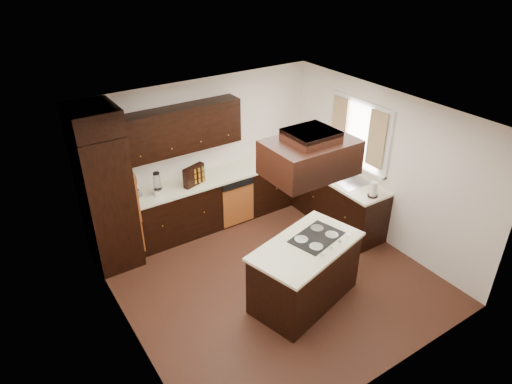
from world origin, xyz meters
TOP-DOWN VIEW (x-y plane):
  - floor at (0.00, 0.00)m, footprint 4.20×4.20m
  - ceiling at (0.00, 0.00)m, footprint 4.20×4.20m
  - wall_back at (0.00, 2.11)m, footprint 4.20×0.02m
  - wall_front at (0.00, -2.11)m, footprint 4.20×0.02m
  - wall_left at (-2.11, 0.00)m, footprint 0.02×4.20m
  - wall_right at (2.11, 0.00)m, footprint 0.02×4.20m
  - oven_column at (-1.78, 1.71)m, footprint 0.65×0.75m
  - wall_oven_face at (-1.43, 1.71)m, footprint 0.05×0.62m
  - base_cabinets_back at (0.03, 1.80)m, footprint 2.93×0.60m
  - base_cabinets_right at (1.80, 0.90)m, footprint 0.60×2.40m
  - countertop_back at (0.03, 1.79)m, footprint 2.93×0.63m
  - countertop_right at (1.79, 0.90)m, footprint 0.63×2.40m
  - upper_cabinets at (-0.43, 1.93)m, footprint 2.00×0.34m
  - dishwasher_front at (0.33, 1.50)m, footprint 0.60×0.05m
  - window_frame at (2.07, 0.55)m, footprint 0.06×1.32m
  - window_pane at (2.10, 0.55)m, footprint 0.00×1.20m
  - curtain_left at (2.01, 0.13)m, footprint 0.02×0.34m
  - curtain_right at (2.01, 0.97)m, footprint 0.02×0.34m
  - sink_rim at (1.80, 0.55)m, footprint 0.52×0.84m
  - island at (0.10, -0.60)m, footprint 1.63×1.15m
  - island_top at (0.10, -0.60)m, footprint 1.70×1.22m
  - cooktop at (0.32, -0.54)m, footprint 0.79×0.63m
  - range_hood at (0.10, -0.55)m, footprint 1.05×0.72m
  - hood_duct at (0.10, -0.55)m, footprint 0.55×0.50m
  - blender_base at (-0.99, 1.71)m, footprint 0.15×0.15m
  - blender_pitcher at (-0.99, 1.71)m, footprint 0.13×0.13m
  - spice_rack at (-0.37, 1.69)m, footprint 0.41×0.22m
  - mixing_bowl at (-1.34, 1.79)m, footprint 0.25×0.25m
  - soap_bottle at (1.75, 1.16)m, footprint 0.12×0.12m
  - paper_towel at (1.75, -0.17)m, footprint 0.12×0.12m

SIDE VIEW (x-z plane):
  - floor at x=0.00m, z-range -0.02..0.00m
  - dishwasher_front at x=0.33m, z-range 0.04..0.76m
  - base_cabinets_back at x=0.03m, z-range 0.00..0.88m
  - base_cabinets_right at x=1.80m, z-range 0.00..0.88m
  - island at x=0.10m, z-range 0.00..0.88m
  - countertop_back at x=0.03m, z-range 0.88..0.92m
  - countertop_right at x=1.79m, z-range 0.88..0.92m
  - island_top at x=0.10m, z-range 0.88..0.92m
  - sink_rim at x=1.80m, z-range 0.92..0.93m
  - cooktop at x=0.32m, z-range 0.92..0.93m
  - mixing_bowl at x=-1.34m, z-range 0.92..0.98m
  - blender_base at x=-0.99m, z-range 0.92..1.02m
  - soap_bottle at x=1.75m, z-range 0.92..1.13m
  - paper_towel at x=1.75m, z-range 0.92..1.18m
  - oven_column at x=-1.78m, z-range 0.00..2.12m
  - spice_rack at x=-0.37m, z-range 0.92..1.25m
  - wall_oven_face at x=-1.43m, z-range 0.73..1.51m
  - blender_pitcher at x=-0.99m, z-range 1.02..1.28m
  - wall_back at x=0.00m, z-range 0.00..2.50m
  - wall_front at x=0.00m, z-range 0.00..2.50m
  - wall_left at x=-2.11m, z-range 0.00..2.50m
  - wall_right at x=2.11m, z-range 0.00..2.50m
  - window_frame at x=2.07m, z-range 1.09..2.21m
  - window_pane at x=2.10m, z-range 1.15..2.15m
  - curtain_left at x=2.01m, z-range 1.25..2.15m
  - curtain_right at x=2.01m, z-range 1.25..2.15m
  - upper_cabinets at x=-0.43m, z-range 1.45..2.17m
  - range_hood at x=0.10m, z-range 1.95..2.37m
  - hood_duct at x=0.10m, z-range 2.37..2.50m
  - ceiling at x=0.00m, z-range 2.50..2.52m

